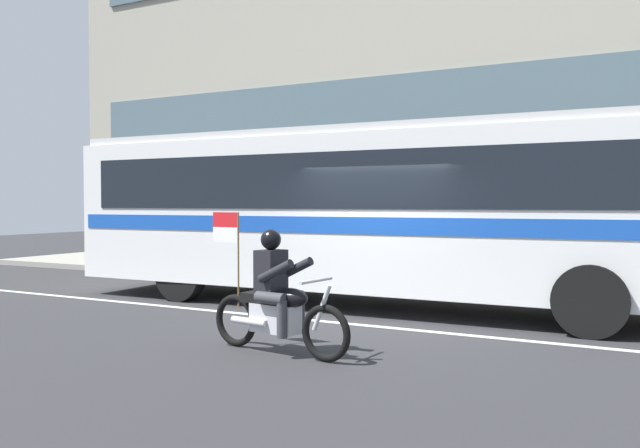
# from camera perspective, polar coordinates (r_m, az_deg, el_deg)

# --- Properties ---
(ground_plane) EXTENTS (60.00, 60.00, 0.00)m
(ground_plane) POSITION_cam_1_polar(r_m,az_deg,el_deg) (10.55, 4.92, -8.48)
(ground_plane) COLOR #2B2B2D
(sidewalk_curb) EXTENTS (28.00, 3.80, 0.15)m
(sidewalk_curb) POSITION_cam_1_polar(r_m,az_deg,el_deg) (15.33, 12.25, -4.99)
(sidewalk_curb) COLOR gray
(sidewalk_curb) RESTS_ON ground_plane
(lane_center_stripe) EXTENTS (26.60, 0.14, 0.01)m
(lane_center_stripe) POSITION_cam_1_polar(r_m,az_deg,el_deg) (10.01, 3.59, -9.02)
(lane_center_stripe) COLOR silver
(lane_center_stripe) RESTS_ON ground_plane
(office_building_facade) EXTENTS (28.00, 0.89, 13.54)m
(office_building_facade) POSITION_cam_1_polar(r_m,az_deg,el_deg) (18.11, 14.38, 17.45)
(office_building_facade) COLOR gray
(office_building_facade) RESTS_ON ground_plane
(transit_bus) EXTENTS (12.56, 2.80, 3.22)m
(transit_bus) POSITION_cam_1_polar(r_m,az_deg,el_deg) (11.56, 6.36, 1.81)
(transit_bus) COLOR white
(transit_bus) RESTS_ON ground_plane
(motorcycle_with_rider) EXTENTS (2.18, 0.68, 1.78)m
(motorcycle_with_rider) POSITION_cam_1_polar(r_m,az_deg,el_deg) (8.05, -3.91, -6.90)
(motorcycle_with_rider) COLOR black
(motorcycle_with_rider) RESTS_ON ground_plane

